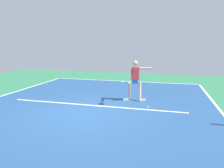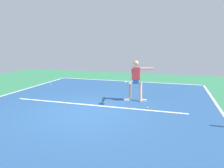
% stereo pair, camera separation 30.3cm
% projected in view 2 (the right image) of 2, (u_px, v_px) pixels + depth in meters
% --- Properties ---
extents(ground_plane, '(22.05, 22.05, 0.00)m').
position_uv_depth(ground_plane, '(84.00, 113.00, 7.43)').
color(ground_plane, '#2D754C').
extents(court_surface, '(9.67, 13.71, 0.00)m').
position_uv_depth(court_surface, '(84.00, 113.00, 7.43)').
color(court_surface, navy).
rests_on(court_surface, ground_plane).
extents(court_line_baseline_near, '(9.67, 0.10, 0.01)m').
position_uv_depth(court_line_baseline_near, '(126.00, 81.00, 13.82)').
color(court_line_baseline_near, white).
rests_on(court_line_baseline_near, ground_plane).
extents(court_line_service, '(7.26, 0.10, 0.01)m').
position_uv_depth(court_line_service, '(94.00, 105.00, 8.31)').
color(court_line_service, white).
rests_on(court_line_service, ground_plane).
extents(court_line_centre_mark, '(0.10, 0.30, 0.01)m').
position_uv_depth(court_line_centre_mark, '(126.00, 82.00, 13.63)').
color(court_line_centre_mark, white).
rests_on(court_line_centre_mark, ground_plane).
extents(tennis_player, '(1.20, 1.31, 1.78)m').
position_uv_depth(tennis_player, '(136.00, 78.00, 8.77)').
color(tennis_player, tan).
rests_on(tennis_player, ground_plane).
extents(tennis_ball_near_player, '(0.07, 0.07, 0.07)m').
position_uv_depth(tennis_ball_near_player, '(51.00, 84.00, 12.61)').
color(tennis_ball_near_player, '#C6E53D').
rests_on(tennis_ball_near_player, ground_plane).
extents(tennis_ball_by_baseline, '(0.07, 0.07, 0.07)m').
position_uv_depth(tennis_ball_by_baseline, '(148.00, 108.00, 7.90)').
color(tennis_ball_by_baseline, '#C6E53D').
rests_on(tennis_ball_by_baseline, ground_plane).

